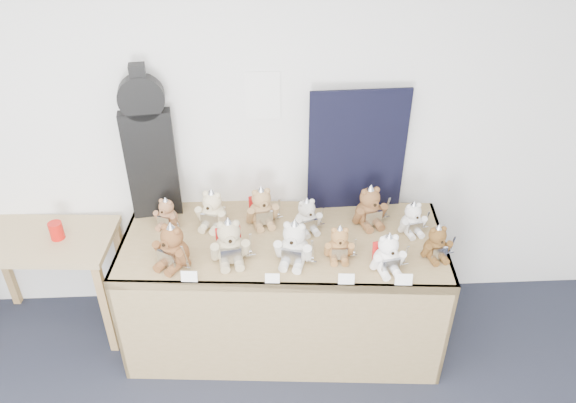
{
  "coord_description": "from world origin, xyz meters",
  "views": [
    {
      "loc": [
        0.54,
        -0.62,
        2.91
      ],
      "look_at": [
        0.67,
        1.97,
        1.16
      ],
      "focal_mm": 35.0,
      "sensor_mm": 36.0,
      "label": 1
    }
  ],
  "objects_px": {
    "teddy_back_right": "(370,208)",
    "teddy_front_centre": "(294,244)",
    "teddy_front_far_right": "(388,254)",
    "display_table": "(283,269)",
    "side_table": "(43,254)",
    "teddy_front_right": "(339,244)",
    "red_cup": "(56,231)",
    "teddy_front_end": "(437,244)",
    "teddy_back_left": "(212,211)",
    "teddy_front_left": "(230,243)",
    "teddy_back_end": "(412,219)",
    "teddy_back_centre_left": "(262,208)",
    "teddy_back_centre_right": "(307,217)",
    "teddy_front_far_left": "(172,247)",
    "teddy_back_far_left": "(167,214)"
  },
  "relations": [
    {
      "from": "teddy_back_right",
      "to": "teddy_front_centre",
      "type": "bearing_deg",
      "value": -160.36
    },
    {
      "from": "teddy_back_right",
      "to": "teddy_front_far_right",
      "type": "bearing_deg",
      "value": -102.38
    },
    {
      "from": "teddy_front_far_right",
      "to": "display_table",
      "type": "bearing_deg",
      "value": 147.88
    },
    {
      "from": "side_table",
      "to": "teddy_front_right",
      "type": "height_order",
      "value": "teddy_front_right"
    },
    {
      "from": "red_cup",
      "to": "teddy_front_end",
      "type": "height_order",
      "value": "teddy_front_end"
    },
    {
      "from": "display_table",
      "to": "teddy_back_left",
      "type": "distance_m",
      "value": 0.57
    },
    {
      "from": "teddy_front_left",
      "to": "teddy_front_right",
      "type": "bearing_deg",
      "value": -8.52
    },
    {
      "from": "red_cup",
      "to": "teddy_back_end",
      "type": "height_order",
      "value": "teddy_back_end"
    },
    {
      "from": "teddy_front_left",
      "to": "teddy_front_far_right",
      "type": "xyz_separation_m",
      "value": [
        0.88,
        -0.12,
        -0.02
      ]
    },
    {
      "from": "red_cup",
      "to": "teddy_front_centre",
      "type": "xyz_separation_m",
      "value": [
        1.46,
        -0.36,
        0.12
      ]
    },
    {
      "from": "teddy_front_end",
      "to": "teddy_back_centre_left",
      "type": "relative_size",
      "value": 0.84
    },
    {
      "from": "red_cup",
      "to": "teddy_back_left",
      "type": "distance_m",
      "value": 0.98
    },
    {
      "from": "red_cup",
      "to": "display_table",
      "type": "bearing_deg",
      "value": -9.51
    },
    {
      "from": "teddy_back_centre_right",
      "to": "teddy_back_right",
      "type": "relative_size",
      "value": 0.84
    },
    {
      "from": "teddy_front_end",
      "to": "teddy_back_centre_right",
      "type": "bearing_deg",
      "value": 146.74
    },
    {
      "from": "side_table",
      "to": "teddy_front_far_left",
      "type": "xyz_separation_m",
      "value": [
        0.9,
        -0.36,
        0.3
      ]
    },
    {
      "from": "teddy_front_far_right",
      "to": "teddy_front_far_left",
      "type": "bearing_deg",
      "value": 164.26
    },
    {
      "from": "red_cup",
      "to": "teddy_back_left",
      "type": "relative_size",
      "value": 0.41
    },
    {
      "from": "teddy_back_centre_left",
      "to": "teddy_back_end",
      "type": "distance_m",
      "value": 0.93
    },
    {
      "from": "teddy_front_far_left",
      "to": "teddy_back_end",
      "type": "bearing_deg",
      "value": 40.93
    },
    {
      "from": "teddy_front_far_left",
      "to": "teddy_back_end",
      "type": "height_order",
      "value": "teddy_front_far_left"
    },
    {
      "from": "teddy_back_centre_right",
      "to": "teddy_back_right",
      "type": "bearing_deg",
      "value": -11.24
    },
    {
      "from": "display_table",
      "to": "teddy_back_centre_right",
      "type": "height_order",
      "value": "teddy_back_centre_right"
    },
    {
      "from": "teddy_front_far_right",
      "to": "teddy_back_centre_right",
      "type": "height_order",
      "value": "teddy_front_far_right"
    },
    {
      "from": "teddy_back_right",
      "to": "teddy_front_far_left",
      "type": "bearing_deg",
      "value": -179.7
    },
    {
      "from": "teddy_front_end",
      "to": "teddy_front_right",
      "type": "bearing_deg",
      "value": 166.68
    },
    {
      "from": "side_table",
      "to": "teddy_back_left",
      "type": "bearing_deg",
      "value": 3.55
    },
    {
      "from": "side_table",
      "to": "teddy_back_end",
      "type": "height_order",
      "value": "teddy_back_end"
    },
    {
      "from": "teddy_back_centre_left",
      "to": "teddy_back_end",
      "type": "bearing_deg",
      "value": -22.44
    },
    {
      "from": "teddy_front_far_right",
      "to": "teddy_back_centre_right",
      "type": "relative_size",
      "value": 1.08
    },
    {
      "from": "teddy_back_centre_left",
      "to": "teddy_back_far_left",
      "type": "xyz_separation_m",
      "value": [
        -0.59,
        -0.0,
        -0.03
      ]
    },
    {
      "from": "teddy_back_far_left",
      "to": "teddy_front_far_left",
      "type": "bearing_deg",
      "value": -54.11
    },
    {
      "from": "teddy_front_centre",
      "to": "teddy_back_centre_right",
      "type": "distance_m",
      "value": 0.31
    },
    {
      "from": "teddy_back_left",
      "to": "teddy_front_right",
      "type": "bearing_deg",
      "value": -5.63
    },
    {
      "from": "teddy_front_right",
      "to": "teddy_back_far_left",
      "type": "xyz_separation_m",
      "value": [
        -1.03,
        0.36,
        -0.01
      ]
    },
    {
      "from": "red_cup",
      "to": "teddy_front_right",
      "type": "relative_size",
      "value": 0.48
    },
    {
      "from": "teddy_front_end",
      "to": "teddy_back_end",
      "type": "height_order",
      "value": "teddy_front_end"
    },
    {
      "from": "teddy_back_centre_left",
      "to": "teddy_back_end",
      "type": "relative_size",
      "value": 1.2
    },
    {
      "from": "teddy_back_centre_left",
      "to": "teddy_back_right",
      "type": "distance_m",
      "value": 0.67
    },
    {
      "from": "display_table",
      "to": "teddy_back_centre_right",
      "type": "relative_size",
      "value": 8.11
    },
    {
      "from": "teddy_back_right",
      "to": "teddy_front_right",
      "type": "bearing_deg",
      "value": -140.93
    },
    {
      "from": "display_table",
      "to": "teddy_front_right",
      "type": "height_order",
      "value": "teddy_front_right"
    },
    {
      "from": "teddy_front_far_right",
      "to": "teddy_front_end",
      "type": "xyz_separation_m",
      "value": [
        0.3,
        0.09,
        -0.01
      ]
    },
    {
      "from": "teddy_back_far_left",
      "to": "teddy_front_far_right",
      "type": "bearing_deg",
      "value": 2.74
    },
    {
      "from": "red_cup",
      "to": "teddy_back_end",
      "type": "xyz_separation_m",
      "value": [
        2.19,
        -0.12,
        0.09
      ]
    },
    {
      "from": "teddy_front_left",
      "to": "teddy_back_left",
      "type": "xyz_separation_m",
      "value": [
        -0.12,
        0.34,
        -0.01
      ]
    },
    {
      "from": "teddy_front_right",
      "to": "teddy_front_far_right",
      "type": "xyz_separation_m",
      "value": [
        0.26,
        -0.12,
        0.01
      ]
    },
    {
      "from": "display_table",
      "to": "side_table",
      "type": "relative_size",
      "value": 2.14
    },
    {
      "from": "teddy_back_centre_left",
      "to": "teddy_front_left",
      "type": "bearing_deg",
      "value": -130.89
    },
    {
      "from": "display_table",
      "to": "teddy_front_left",
      "type": "bearing_deg",
      "value": -157.45
    }
  ]
}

